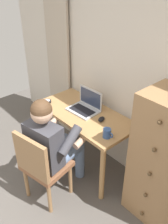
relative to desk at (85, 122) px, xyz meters
name	(u,v)px	position (x,y,z in m)	size (l,w,h in m)	color
wall_back	(150,78)	(0.54, 0.36, 0.62)	(4.80, 0.05, 2.50)	beige
curtain_panel	(58,56)	(-0.87, 0.29, 0.49)	(0.47, 0.03, 2.23)	#BCAD99
desk	(85,122)	(0.00, 0.00, 0.00)	(1.17, 0.57, 0.75)	tan
dresser	(165,162)	(1.00, 0.08, 0.04)	(0.53, 0.46, 1.33)	#9E754C
chair	(41,165)	(0.13, -0.69, -0.14)	(0.49, 0.47, 0.87)	brown
person_seated	(53,141)	(0.10, -0.51, 0.04)	(0.60, 0.64, 1.19)	#6B84AD
laptop	(85,106)	(-0.05, 0.05, 0.17)	(0.35, 0.27, 0.24)	#B7BABF
computer_mouse	(101,119)	(0.23, 0.03, 0.14)	(0.06, 0.10, 0.03)	black
desk_clock	(47,101)	(-0.47, -0.18, 0.14)	(0.09, 0.09, 0.03)	black
coffee_mug	(107,133)	(0.47, -0.13, 0.17)	(0.12, 0.08, 0.09)	#33518C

